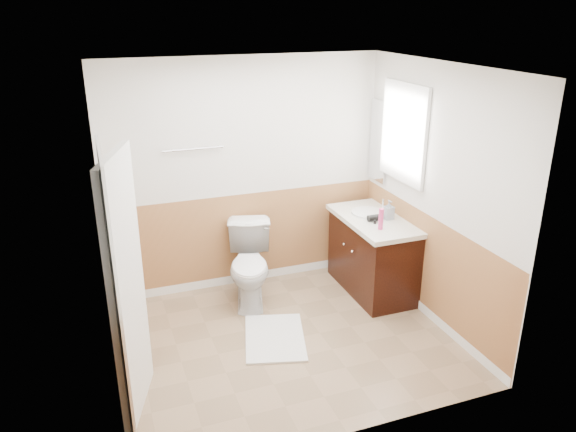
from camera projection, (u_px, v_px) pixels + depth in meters
name	position (u px, v px, depth m)	size (l,w,h in m)	color
floor	(287.00, 340.00, 5.22)	(3.00, 3.00, 0.00)	#8C7051
ceiling	(287.00, 67.00, 4.33)	(3.00, 3.00, 0.00)	white
wall_back	(245.00, 176.00, 5.92)	(3.00, 3.00, 0.00)	silver
wall_front	(355.00, 283.00, 3.64)	(3.00, 3.00, 0.00)	silver
wall_left	(106.00, 240.00, 4.29)	(3.00, 3.00, 0.00)	silver
wall_right	(435.00, 197.00, 5.26)	(3.00, 3.00, 0.00)	silver
wainscot_back	(248.00, 240.00, 6.17)	(3.00, 3.00, 0.00)	#A46D41
wainscot_front	(350.00, 376.00, 3.92)	(3.00, 3.00, 0.00)	#A46D41
wainscot_left	(118.00, 323.00, 4.57)	(2.60, 2.60, 0.00)	#A46D41
wainscot_right	(427.00, 268.00, 5.53)	(2.60, 2.60, 0.00)	#A46D41
toilet	(250.00, 265.00, 5.79)	(0.46, 0.80, 0.82)	white
bath_mat	(275.00, 338.00, 5.24)	(0.55, 0.80, 0.02)	white
vanity_cabinet	(372.00, 257.00, 6.01)	(0.55, 1.10, 0.80)	black
vanity_knob_left	(352.00, 252.00, 5.77)	(0.03, 0.03, 0.03)	silver
vanity_knob_right	(344.00, 244.00, 5.95)	(0.03, 0.03, 0.03)	#B8B9BF
countertop	(374.00, 220.00, 5.86)	(0.60, 1.15, 0.05)	silver
sink_basin	(368.00, 212.00, 5.98)	(0.36, 0.36, 0.02)	white
faucet	(383.00, 205.00, 6.02)	(0.02, 0.02, 0.14)	silver
lotion_bottle	(381.00, 219.00, 5.52)	(0.05, 0.05, 0.22)	#D53775
soap_dispenser	(389.00, 210.00, 5.79)	(0.09, 0.09, 0.21)	gray
hair_dryer_body	(374.00, 218.00, 5.76)	(0.07, 0.07, 0.14)	black
hair_dryer_handle	(375.00, 223.00, 5.70)	(0.03, 0.03, 0.07)	black
mirror_panel	(378.00, 141.00, 6.11)	(0.02, 0.35, 0.90)	silver
window_frame	(404.00, 133.00, 5.59)	(0.04, 0.80, 1.00)	white
window_glass	(405.00, 133.00, 5.59)	(0.01, 0.70, 0.90)	white
door	(127.00, 290.00, 4.01)	(0.05, 0.80, 2.04)	white
door_frame	(116.00, 291.00, 3.99)	(0.02, 0.92, 2.10)	white
door_knob	(132.00, 278.00, 4.35)	(0.06, 0.06, 0.06)	silver
towel_bar	(193.00, 149.00, 5.57)	(0.02, 0.02, 0.62)	silver
tp_holder_bar	(240.00, 227.00, 6.02)	(0.02, 0.02, 0.14)	silver
tp_roll	(240.00, 227.00, 6.02)	(0.11, 0.11, 0.10)	white
tp_sheet	(240.00, 236.00, 6.06)	(0.10, 0.01, 0.16)	white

